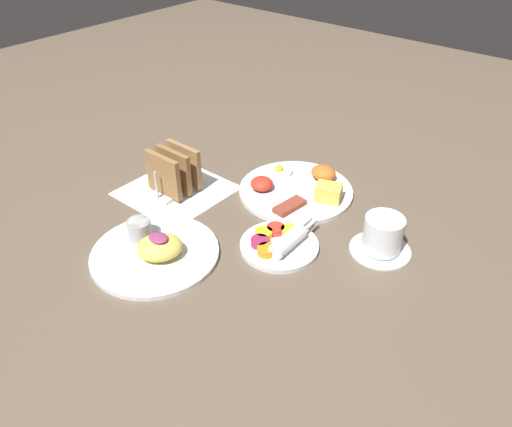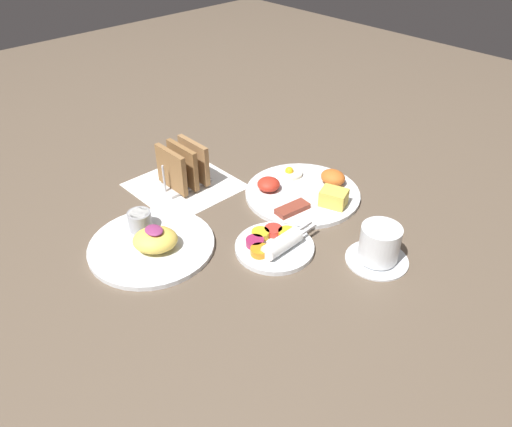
% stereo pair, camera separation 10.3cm
% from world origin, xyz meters
% --- Properties ---
extents(ground_plane, '(3.00, 3.00, 0.00)m').
position_xyz_m(ground_plane, '(0.00, 0.00, 0.00)').
color(ground_plane, brown).
extents(napkin_flat, '(0.22, 0.22, 0.00)m').
position_xyz_m(napkin_flat, '(-0.16, 0.04, 0.00)').
color(napkin_flat, white).
rests_on(napkin_flat, ground_plane).
extents(plate_breakfast, '(0.26, 0.26, 0.05)m').
position_xyz_m(plate_breakfast, '(0.06, 0.22, 0.01)').
color(plate_breakfast, white).
rests_on(plate_breakfast, ground_plane).
extents(plate_condiments, '(0.16, 0.17, 0.04)m').
position_xyz_m(plate_condiments, '(0.15, 0.03, 0.01)').
color(plate_condiments, white).
rests_on(plate_condiments, ground_plane).
extents(plate_foreground, '(0.25, 0.25, 0.06)m').
position_xyz_m(plate_foreground, '(-0.02, -0.14, 0.01)').
color(plate_foreground, white).
rests_on(plate_foreground, ground_plane).
extents(toast_rack, '(0.10, 0.12, 0.10)m').
position_xyz_m(toast_rack, '(-0.16, 0.04, 0.05)').
color(toast_rack, '#B7B7BC').
rests_on(toast_rack, ground_plane).
extents(coffee_cup, '(0.12, 0.12, 0.08)m').
position_xyz_m(coffee_cup, '(0.31, 0.15, 0.04)').
color(coffee_cup, white).
rests_on(coffee_cup, ground_plane).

